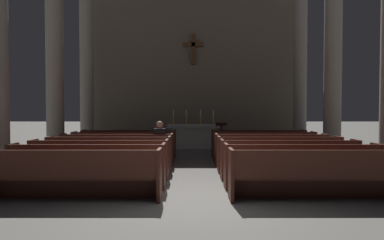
{
  "coord_description": "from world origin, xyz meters",
  "views": [
    {
      "loc": [
        -0.06,
        -6.42,
        1.68
      ],
      "look_at": [
        0.0,
        7.3,
        1.24
      ],
      "focal_mm": 32.97,
      "sensor_mm": 36.0,
      "label": 1
    }
  ],
  "objects_px": {
    "pew_left_row_5": "(116,150)",
    "pew_right_row_6": "(263,146)",
    "column_right_third": "(299,66)",
    "altar": "(192,136)",
    "pew_left_row_6": "(122,146)",
    "candlestick_outer_left": "(172,120)",
    "pew_right_row_1": "(317,175)",
    "column_left_second": "(53,53)",
    "pew_right_row_4": "(277,154)",
    "pew_left_row_1": "(70,175)",
    "pew_left_row_7": "(127,143)",
    "pew_right_row_3": "(287,159)",
    "column_left_third": "(85,66)",
    "pew_right_row_5": "(269,150)",
    "pew_left_row_3": "(98,159)",
    "pew_left_row_4": "(108,154)",
    "pew_right_row_7": "(257,143)",
    "candlestick_outer_right": "(212,120)",
    "pew_right_row_2": "(300,166)",
    "column_right_second": "(331,53)",
    "candlestick_inner_right": "(199,120)",
    "lone_worshipper": "(158,142)",
    "candlestick_inner_left": "(185,120)",
    "pew_left_row_2": "(86,166)"
  },
  "relations": [
    {
      "from": "pew_left_row_7",
      "to": "pew_right_row_2",
      "type": "height_order",
      "value": "same"
    },
    {
      "from": "pew_right_row_2",
      "to": "candlestick_outer_left",
      "type": "height_order",
      "value": "candlestick_outer_left"
    },
    {
      "from": "pew_left_row_4",
      "to": "column_right_third",
      "type": "height_order",
      "value": "column_right_third"
    },
    {
      "from": "pew_right_row_7",
      "to": "pew_left_row_1",
      "type": "bearing_deg",
      "value": -127.77
    },
    {
      "from": "pew_right_row_1",
      "to": "pew_right_row_7",
      "type": "xyz_separation_m",
      "value": [
        0.0,
        5.8,
        0.0
      ]
    },
    {
      "from": "pew_left_row_1",
      "to": "pew_left_row_7",
      "type": "relative_size",
      "value": 1.0
    },
    {
      "from": "pew_left_row_7",
      "to": "column_left_third",
      "type": "xyz_separation_m",
      "value": [
        -2.37,
        3.08,
        3.06
      ]
    },
    {
      "from": "pew_left_row_5",
      "to": "lone_worshipper",
      "type": "distance_m",
      "value": 1.27
    },
    {
      "from": "pew_right_row_1",
      "to": "pew_right_row_2",
      "type": "bearing_deg",
      "value": 90.0
    },
    {
      "from": "pew_right_row_4",
      "to": "column_right_third",
      "type": "xyz_separation_m",
      "value": [
        2.37,
        5.98,
        3.06
      ]
    },
    {
      "from": "pew_left_row_6",
      "to": "pew_left_row_7",
      "type": "bearing_deg",
      "value": 90.0
    },
    {
      "from": "pew_right_row_4",
      "to": "column_left_second",
      "type": "relative_size",
      "value": 0.45
    },
    {
      "from": "pew_left_row_4",
      "to": "pew_left_row_6",
      "type": "relative_size",
      "value": 1.0
    },
    {
      "from": "pew_left_row_1",
      "to": "candlestick_outer_right",
      "type": "bearing_deg",
      "value": 70.12
    },
    {
      "from": "pew_right_row_3",
      "to": "candlestick_outer_right",
      "type": "distance_m",
      "value": 6.81
    },
    {
      "from": "pew_left_row_4",
      "to": "pew_right_row_3",
      "type": "relative_size",
      "value": 1.0
    },
    {
      "from": "pew_right_row_2",
      "to": "candlestick_outer_left",
      "type": "xyz_separation_m",
      "value": [
        -3.1,
        7.6,
        0.73
      ]
    },
    {
      "from": "pew_left_row_1",
      "to": "candlestick_outer_left",
      "type": "bearing_deg",
      "value": 80.75
    },
    {
      "from": "pew_right_row_3",
      "to": "pew_left_row_1",
      "type": "bearing_deg",
      "value": -156.72
    },
    {
      "from": "column_right_third",
      "to": "altar",
      "type": "height_order",
      "value": "column_right_third"
    },
    {
      "from": "column_left_second",
      "to": "column_right_second",
      "type": "xyz_separation_m",
      "value": [
        9.23,
        0.0,
        0.0
      ]
    },
    {
      "from": "pew_left_row_6",
      "to": "pew_right_row_2",
      "type": "height_order",
      "value": "same"
    },
    {
      "from": "pew_left_row_5",
      "to": "column_right_third",
      "type": "relative_size",
      "value": 0.45
    },
    {
      "from": "pew_right_row_3",
      "to": "pew_left_row_4",
      "type": "bearing_deg",
      "value": 167.86
    },
    {
      "from": "pew_left_row_3",
      "to": "column_left_third",
      "type": "distance_m",
      "value": 7.95
    },
    {
      "from": "altar",
      "to": "candlestick_outer_left",
      "type": "height_order",
      "value": "candlestick_outer_left"
    },
    {
      "from": "pew_left_row_2",
      "to": "candlestick_inner_left",
      "type": "height_order",
      "value": "candlestick_inner_left"
    },
    {
      "from": "pew_right_row_1",
      "to": "column_left_second",
      "type": "distance_m",
      "value": 9.22
    },
    {
      "from": "pew_right_row_7",
      "to": "column_right_third",
      "type": "xyz_separation_m",
      "value": [
        2.37,
        3.08,
        3.06
      ]
    },
    {
      "from": "column_left_second",
      "to": "candlestick_inner_left",
      "type": "xyz_separation_m",
      "value": [
        4.31,
        3.22,
        -2.32
      ]
    },
    {
      "from": "candlestick_outer_left",
      "to": "candlestick_outer_right",
      "type": "distance_m",
      "value": 1.7
    },
    {
      "from": "pew_left_row_5",
      "to": "column_left_third",
      "type": "distance_m",
      "value": 6.33
    },
    {
      "from": "candlestick_inner_right",
      "to": "pew_left_row_3",
      "type": "bearing_deg",
      "value": -111.0
    },
    {
      "from": "pew_left_row_1",
      "to": "pew_left_row_5",
      "type": "bearing_deg",
      "value": 90.0
    },
    {
      "from": "column_left_second",
      "to": "pew_left_row_5",
      "type": "bearing_deg",
      "value": -32.0
    },
    {
      "from": "pew_left_row_1",
      "to": "pew_left_row_4",
      "type": "height_order",
      "value": "same"
    },
    {
      "from": "pew_right_row_5",
      "to": "pew_left_row_7",
      "type": "bearing_deg",
      "value": 156.72
    },
    {
      "from": "pew_left_row_5",
      "to": "pew_right_row_4",
      "type": "bearing_deg",
      "value": -12.14
    },
    {
      "from": "pew_left_row_5",
      "to": "pew_right_row_6",
      "type": "distance_m",
      "value": 4.59
    },
    {
      "from": "pew_left_row_4",
      "to": "pew_left_row_7",
      "type": "height_order",
      "value": "same"
    },
    {
      "from": "pew_left_row_1",
      "to": "pew_left_row_6",
      "type": "height_order",
      "value": "same"
    },
    {
      "from": "pew_right_row_3",
      "to": "column_left_third",
      "type": "bearing_deg",
      "value": 134.63
    },
    {
      "from": "pew_right_row_6",
      "to": "candlestick_inner_right",
      "type": "xyz_separation_m",
      "value": [
        -1.95,
        3.73,
        0.73
      ]
    },
    {
      "from": "pew_right_row_1",
      "to": "pew_right_row_7",
      "type": "relative_size",
      "value": 1.0
    },
    {
      "from": "column_right_third",
      "to": "pew_left_row_6",
      "type": "bearing_deg",
      "value": -149.43
    },
    {
      "from": "pew_left_row_3",
      "to": "pew_left_row_7",
      "type": "bearing_deg",
      "value": 90.0
    },
    {
      "from": "pew_right_row_5",
      "to": "lone_worshipper",
      "type": "height_order",
      "value": "lone_worshipper"
    },
    {
      "from": "candlestick_inner_right",
      "to": "pew_left_row_1",
      "type": "bearing_deg",
      "value": -106.56
    },
    {
      "from": "pew_left_row_1",
      "to": "pew_right_row_6",
      "type": "distance_m",
      "value": 6.59
    },
    {
      "from": "pew_left_row_7",
      "to": "pew_right_row_6",
      "type": "height_order",
      "value": "same"
    }
  ]
}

